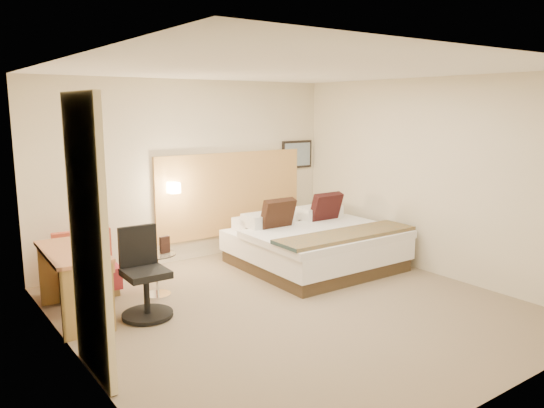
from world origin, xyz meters
TOP-DOWN VIEW (x-y plane):
  - floor at (0.00, 0.00)m, footprint 4.80×5.00m
  - ceiling at (0.00, 0.00)m, footprint 4.80×5.00m
  - wall_back at (0.00, 2.51)m, footprint 4.80×0.02m
  - wall_front at (0.00, -2.51)m, footprint 4.80×0.02m
  - wall_left at (-2.41, 0.00)m, footprint 0.02×5.00m
  - wall_right at (2.41, 0.00)m, footprint 0.02×5.00m
  - headboard_panel at (0.70, 2.47)m, footprint 2.60×0.04m
  - art_frame at (2.02, 2.48)m, footprint 0.62×0.03m
  - art_canvas at (2.02, 2.46)m, footprint 0.54×0.01m
  - lamp_arm at (-0.35, 2.42)m, footprint 0.02×0.12m
  - lamp_shade at (-0.35, 2.36)m, footprint 0.15×0.15m
  - curtain at (-2.36, -0.25)m, footprint 0.06×0.90m
  - bottle_a at (-1.19, 1.29)m, footprint 0.07×0.07m
  - bottle_b at (-1.13, 1.34)m, footprint 0.07×0.07m
  - menu_folder at (-1.01, 1.26)m, footprint 0.13×0.07m
  - bed at (1.25, 1.10)m, footprint 2.13×2.05m
  - lounge_chair at (-1.78, 1.91)m, footprint 0.78×0.70m
  - side_table at (-1.11, 1.29)m, footprint 0.55×0.55m
  - desk at (-2.11, 1.15)m, footprint 0.63×1.27m
  - desk_chair at (-1.49, 0.75)m, footprint 0.57×0.57m

SIDE VIEW (x-z plane):
  - floor at x=0.00m, z-range -0.02..0.00m
  - side_table at x=-1.11m, z-range 0.03..0.56m
  - lounge_chair at x=-1.78m, z-range -0.08..0.68m
  - bed at x=1.25m, z-range -0.18..0.84m
  - desk_chair at x=-1.49m, z-range -0.09..0.91m
  - desk at x=-2.11m, z-range 0.22..1.00m
  - bottle_a at x=-1.19m, z-range 0.53..0.72m
  - bottle_b at x=-1.13m, z-range 0.53..0.72m
  - menu_folder at x=-1.01m, z-range 0.53..0.74m
  - headboard_panel at x=0.70m, z-range 0.30..1.60m
  - lamp_arm at x=-0.35m, z-range 1.14..1.16m
  - lamp_shade at x=-0.35m, z-range 1.07..1.22m
  - curtain at x=-2.36m, z-range 0.01..2.43m
  - wall_back at x=0.00m, z-range 0.00..2.70m
  - wall_front at x=0.00m, z-range 0.00..2.70m
  - wall_left at x=-2.41m, z-range 0.00..2.70m
  - wall_right at x=2.41m, z-range 0.00..2.70m
  - art_frame at x=2.02m, z-range 1.27..1.73m
  - art_canvas at x=2.02m, z-range 1.30..1.70m
  - ceiling at x=0.00m, z-range 2.70..2.72m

